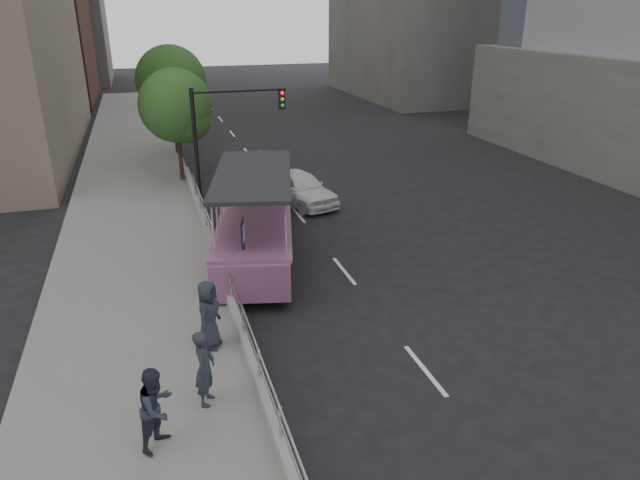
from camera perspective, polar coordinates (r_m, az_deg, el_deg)
ground at (r=15.82m, az=3.86°, el=-9.49°), size 160.00×160.00×0.00m
sidewalk at (r=23.96m, az=-17.99°, el=1.18°), size 5.50×80.00×0.30m
kerb_wall at (r=16.60m, az=-8.79°, el=-6.19°), size 0.24×30.00×0.36m
guardrail at (r=16.29m, az=-8.93°, el=-4.14°), size 0.07×22.00×0.71m
duck_boat at (r=20.99m, az=-6.33°, el=2.30°), size 4.55×10.04×3.24m
car at (r=25.95m, az=-2.00°, el=5.26°), size 2.98×4.71×1.50m
pedestrian_near at (r=12.69m, az=-11.45°, el=-12.44°), size 0.62×0.75×1.76m
pedestrian_mid at (r=11.84m, az=-16.00°, el=-15.82°), size 1.05×1.08×1.75m
pedestrian_far at (r=14.58m, az=-11.09°, el=-7.35°), size 0.93×1.06×1.82m
parking_sign at (r=17.06m, az=-7.64°, el=-0.98°), size 0.18×0.57×2.59m
traffic_signal at (r=25.69m, az=-9.76°, el=11.11°), size 4.20×0.32×5.20m
street_tree_near at (r=28.85m, az=-14.01°, el=12.62°), size 3.52×3.52×5.72m
street_tree_far at (r=34.73m, az=-14.49°, el=14.92°), size 3.97×3.97×6.45m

